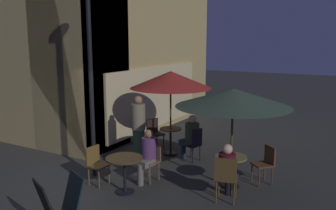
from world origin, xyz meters
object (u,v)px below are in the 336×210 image
(cafe_chair_1, at_px, (195,142))
(cafe_table_1, at_px, (231,165))
(patio_umbrella_0, at_px, (171,80))
(cafe_chair_3, at_px, (266,161))
(cafe_table_2, at_px, (124,166))
(patron_standing_3, at_px, (139,130))
(cafe_chair_4, at_px, (152,157))
(cafe_chair_5, at_px, (96,162))
(street_lamp_near_corner, at_px, (90,44))
(patron_seated_2, at_px, (147,153))
(cafe_chair_2, at_px, (226,175))
(menu_sandwich_board, at_px, (60,208))
(cafe_chair_0, at_px, (154,131))
(cafe_table_0, at_px, (171,137))
(patio_umbrella_1, at_px, (233,98))
(patron_seated_1, at_px, (227,168))
(patron_seated_0, at_px, (191,135))

(cafe_chair_1, bearing_deg, cafe_table_1, 154.39)
(patio_umbrella_0, bearing_deg, cafe_chair_3, -104.09)
(cafe_table_2, distance_m, cafe_chair_3, 3.18)
(patron_standing_3, bearing_deg, cafe_chair_4, -173.78)
(cafe_chair_3, height_order, cafe_chair_5, same)
(street_lamp_near_corner, xyz_separation_m, patio_umbrella_0, (2.31, -0.80, -0.98))
(patron_seated_2, bearing_deg, cafe_chair_2, 95.01)
(cafe_chair_5, distance_m, patron_seated_2, 1.17)
(menu_sandwich_board, bearing_deg, cafe_chair_0, 38.31)
(menu_sandwich_board, relative_size, cafe_table_1, 1.42)
(cafe_chair_0, xyz_separation_m, patron_standing_3, (-1.40, -0.41, 0.39))
(menu_sandwich_board, relative_size, cafe_chair_4, 1.10)
(cafe_table_0, height_order, patio_umbrella_1, patio_umbrella_1)
(street_lamp_near_corner, xyz_separation_m, cafe_table_0, (2.31, -0.80, -2.61))
(cafe_chair_2, height_order, cafe_chair_3, cafe_chair_2)
(menu_sandwich_board, relative_size, cafe_chair_1, 1.12)
(cafe_table_0, bearing_deg, cafe_chair_2, -130.89)
(patio_umbrella_1, bearing_deg, cafe_table_1, 0.00)
(cafe_table_2, height_order, cafe_chair_4, cafe_chair_4)
(cafe_chair_5, height_order, patron_seated_1, patron_seated_1)
(cafe_chair_3, relative_size, patron_seated_1, 0.73)
(patio_umbrella_0, distance_m, cafe_chair_2, 3.59)
(street_lamp_near_corner, bearing_deg, menu_sandwich_board, -150.26)
(patron_seated_0, height_order, patron_seated_1, patron_seated_0)
(cafe_chair_1, height_order, patron_seated_1, patron_seated_1)
(menu_sandwich_board, xyz_separation_m, cafe_chair_2, (2.55, -1.90, 0.06))
(cafe_table_1, height_order, cafe_chair_3, cafe_chair_3)
(menu_sandwich_board, bearing_deg, cafe_chair_4, 24.10)
(patio_umbrella_0, bearing_deg, cafe_chair_4, -163.91)
(cafe_chair_3, relative_size, cafe_chair_5, 1.00)
(patio_umbrella_1, height_order, cafe_chair_2, patio_umbrella_1)
(patron_standing_3, bearing_deg, street_lamp_near_corner, 115.08)
(cafe_table_0, distance_m, patio_umbrella_0, 1.63)
(menu_sandwich_board, distance_m, cafe_table_0, 4.70)
(cafe_chair_0, distance_m, patron_standing_3, 1.51)
(cafe_chair_1, distance_m, cafe_chair_4, 1.69)
(cafe_table_1, bearing_deg, cafe_chair_4, 106.64)
(patron_seated_1, bearing_deg, patron_standing_3, 59.75)
(patron_seated_2, bearing_deg, patron_seated_0, -177.68)
(cafe_chair_2, xyz_separation_m, patron_seated_1, (0.15, 0.03, 0.09))
(cafe_table_1, height_order, patron_seated_0, patron_seated_0)
(patron_seated_1, height_order, patron_standing_3, patron_standing_3)
(cafe_chair_0, bearing_deg, patio_umbrella_0, -0.00)
(cafe_chair_4, height_order, cafe_chair_5, cafe_chair_4)
(cafe_chair_4, xyz_separation_m, patron_seated_2, (-0.14, 0.02, 0.13))
(patio_umbrella_0, relative_size, cafe_chair_1, 2.63)
(cafe_chair_3, bearing_deg, cafe_chair_1, -59.98)
(menu_sandwich_board, bearing_deg, cafe_table_1, -3.43)
(menu_sandwich_board, distance_m, patio_umbrella_0, 4.97)
(cafe_table_2, xyz_separation_m, patron_standing_3, (1.61, 0.73, 0.33))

